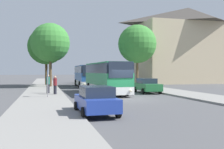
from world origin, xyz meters
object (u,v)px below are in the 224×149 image
bus_middle (86,75)px  tree_left_near (46,46)px  pedestrian_waiting_far (48,84)px  tree_right_near (137,44)px  tree_left_far (50,43)px  parked_car_left_curb (96,100)px  parked_car_right_near (147,85)px  pedestrian_waiting_near (55,85)px  parked_car_right_far (104,80)px  bus_stop_sign (48,80)px  bus_front (106,77)px

bus_middle → tree_left_near: bearing=143.6°
pedestrian_waiting_far → tree_right_near: tree_right_near is taller
tree_left_near → tree_left_far: bearing=-83.6°
bus_middle → pedestrian_waiting_far: size_ratio=5.93×
parked_car_left_curb → tree_left_near: (-2.38, 30.09, 5.63)m
parked_car_left_curb → tree_left_far: size_ratio=0.43×
tree_left_far → parked_car_right_near: bearing=-51.7°
bus_middle → parked_car_left_curb: bearing=-95.8°
pedestrian_waiting_near → pedestrian_waiting_far: 1.52m
parked_car_right_near → tree_left_far: tree_left_far is taller
pedestrian_waiting_far → tree_right_near: size_ratio=0.19×
parked_car_right_far → pedestrian_waiting_near: 23.25m
parked_car_right_near → bus_stop_sign: (-10.57, -3.25, 0.82)m
parked_car_left_curb → pedestrian_waiting_far: 13.48m
bus_front → bus_stop_sign: bus_front is taller
parked_car_right_far → pedestrian_waiting_near: size_ratio=2.49×
parked_car_left_curb → bus_stop_sign: bearing=102.9°
parked_car_right_far → bus_stop_sign: size_ratio=1.84×
tree_left_far → pedestrian_waiting_far: bearing=-92.4°
tree_left_near → pedestrian_waiting_far: bearing=-89.9°
parked_car_right_near → bus_stop_sign: bearing=19.7°
tree_right_near → pedestrian_waiting_far: bearing=-137.4°
pedestrian_waiting_near → tree_right_near: 20.90m
bus_front → bus_stop_sign: bearing=-151.1°
bus_middle → parked_car_left_curb: size_ratio=2.80×
tree_left_far → parked_car_left_curb: bearing=-85.8°
tree_right_near → tree_left_near: bearing=166.1°
tree_left_near → parked_car_left_curb: bearing=-85.5°
pedestrian_waiting_far → tree_left_near: 17.65m
parked_car_right_far → parked_car_right_near: bearing=89.1°
parked_car_left_curb → pedestrian_waiting_near: bearing=96.5°
bus_middle → pedestrian_waiting_near: bus_middle is taller
parked_car_right_near → pedestrian_waiting_far: pedestrian_waiting_far is taller
parked_car_left_curb → parked_car_right_near: size_ratio=0.89×
parked_car_left_curb → pedestrian_waiting_near: pedestrian_waiting_near is taller
tree_left_near → tree_right_near: 14.89m
pedestrian_waiting_far → bus_middle: bearing=-52.4°
parked_car_right_far → bus_front: bearing=76.5°
bus_middle → tree_left_far: size_ratio=1.21×
pedestrian_waiting_far → tree_right_near: (14.41, 13.25, 5.70)m
bus_stop_sign → pedestrian_waiting_near: size_ratio=1.35×
pedestrian_waiting_far → tree_right_near: 20.39m
parked_car_left_curb → tree_right_near: bearing=63.8°
pedestrian_waiting_near → bus_stop_sign: bearing=-60.2°
bus_front → pedestrian_waiting_far: (-5.98, 0.30, -0.63)m
bus_middle → bus_stop_sign: (-5.83, -16.17, -0.08)m
bus_stop_sign → bus_middle: bearing=70.2°
pedestrian_waiting_far → parked_car_right_near: bearing=-120.9°
tree_left_near → bus_stop_sign: bearing=-90.2°
parked_car_left_curb → parked_car_right_near: bearing=55.5°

